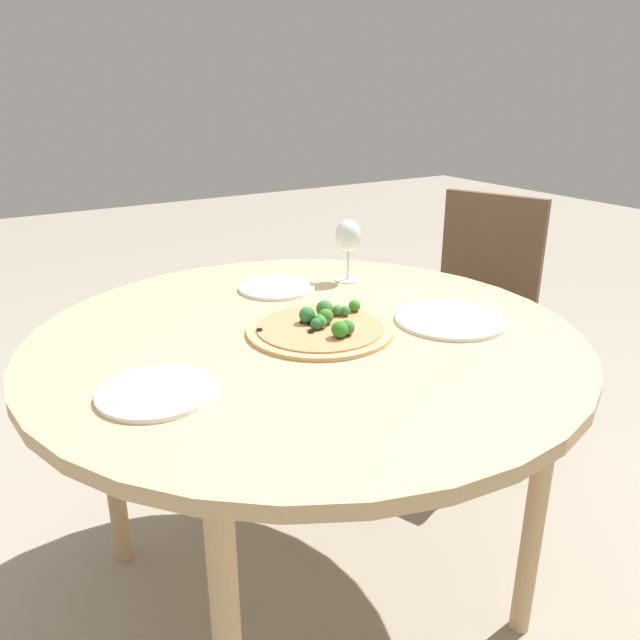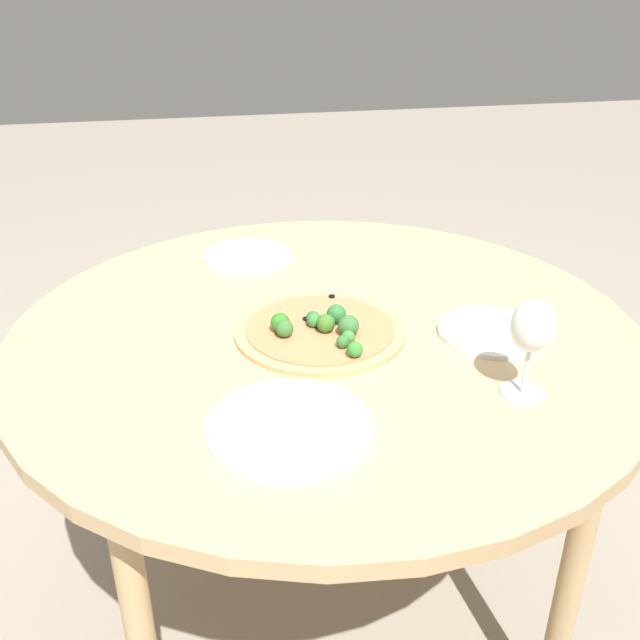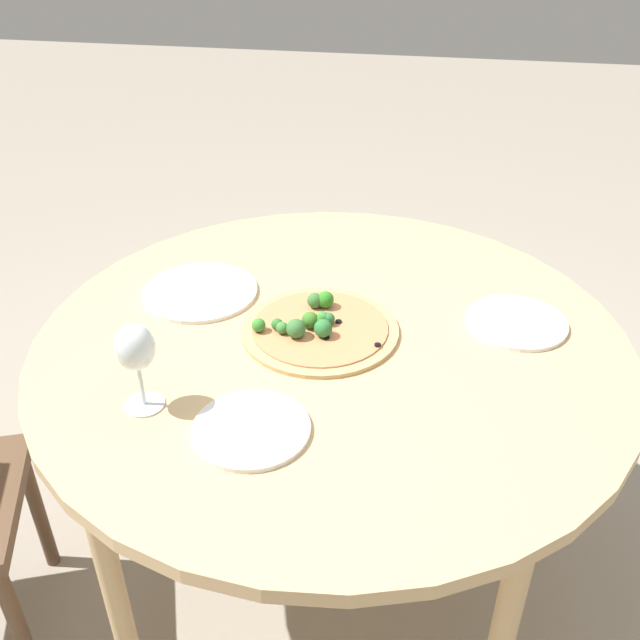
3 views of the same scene
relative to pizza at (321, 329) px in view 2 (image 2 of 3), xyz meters
The scene contains 7 objects.
ground_plane 0.79m from the pizza, 116.29° to the right, with size 12.00×12.00×0.00m, color gray.
dining_table 0.08m from the pizza, 116.29° to the right, with size 1.28×1.28×0.77m.
pizza is the anchor object (origin of this frame).
wine_glass 0.43m from the pizza, 137.16° to the left, with size 0.08×0.08×0.18m.
plate_near 0.44m from the pizza, 76.46° to the right, with size 0.22×0.22×0.01m.
plate_far 0.34m from the pizza, 169.55° to the left, with size 0.22×0.22×0.01m.
plate_side 0.32m from the pizza, 70.03° to the left, with size 0.27×0.27×0.01m.
Camera 2 is at (0.26, 1.26, 1.46)m, focal length 40.00 mm.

